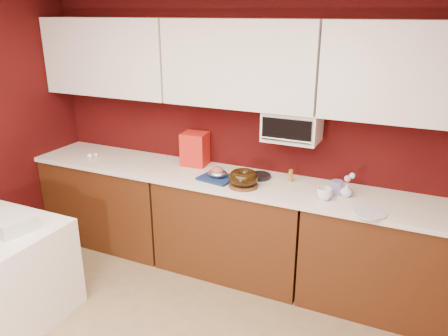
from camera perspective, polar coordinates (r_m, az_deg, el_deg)
name	(u,v)px	position (r m, az deg, el deg)	size (l,w,h in m)	color
wall_back	(247,130)	(3.92, 3.08, 4.93)	(4.00, 0.02, 2.50)	#3B0808
base_cabinet_left	(113,201)	(4.59, -14.30, -4.25)	(1.31, 0.58, 0.86)	#47230E
base_cabinet_center	(233,227)	(3.95, 1.16, -7.72)	(1.31, 0.58, 0.86)	#47230E
base_cabinet_right	(390,261)	(3.69, 20.86, -11.25)	(1.31, 0.58, 0.86)	#47230E
countertop	(233,180)	(3.76, 1.21, -1.63)	(4.00, 0.62, 0.04)	white
upper_cabinet_left	(110,57)	(4.34, -14.69, 13.86)	(1.31, 0.33, 0.70)	white
upper_cabinet_center	(241,64)	(3.66, 2.26, 13.45)	(1.31, 0.33, 0.70)	white
upper_cabinet_right	(418,73)	(3.38, 24.05, 11.27)	(1.31, 0.33, 0.70)	white
toaster_oven	(292,126)	(3.61, 8.91, 5.49)	(0.45, 0.30, 0.25)	white
toaster_oven_door	(286,130)	(3.46, 8.16, 4.91)	(0.40, 0.02, 0.18)	black
toaster_oven_handle	(285,140)	(3.47, 8.02, 3.65)	(0.02, 0.02, 0.42)	silver
cake_base	(243,185)	(3.57, 2.54, -2.28)	(0.24, 0.24, 0.02)	brown
bundt_cake	(243,178)	(3.55, 2.55, -1.25)	(0.24, 0.24, 0.10)	black
navy_towel	(218,178)	(3.73, -0.85, -1.31)	(0.29, 0.24, 0.02)	navy
foil_ham_nest	(218,173)	(3.71, -0.85, -0.67)	(0.17, 0.14, 0.06)	silver
roasted_ham	(217,170)	(3.70, -0.86, -0.31)	(0.11, 0.09, 0.07)	#A84F4C
pandoro_box	(195,149)	(4.05, -3.80, 2.51)	(0.22, 0.20, 0.31)	#AA0B1A
dark_pan	(260,176)	(3.77, 4.68, -1.05)	(0.19, 0.19, 0.03)	black
coffee_mug	(325,193)	(3.40, 13.01, -3.18)	(0.10, 0.10, 0.11)	white
blue_jar	(337,187)	(3.53, 14.51, -2.46)	(0.09, 0.09, 0.11)	navy
flower_vase	(346,190)	(3.50, 15.69, -2.74)	(0.08, 0.08, 0.11)	silver
flower_pink	(347,179)	(3.47, 15.83, -1.34)	(0.05, 0.05, 0.05)	pink
flower_blue	(352,176)	(3.47, 16.40, -0.97)	(0.05, 0.05, 0.05)	#9CD6F9
china_plate	(370,213)	(3.27, 18.51, -5.63)	(0.22, 0.22, 0.01)	silver
amber_bottle	(291,176)	(3.71, 8.70, -0.99)	(0.04, 0.04, 0.10)	olive
egg_left	(90,156)	(4.46, -17.14, 1.54)	(0.06, 0.04, 0.04)	white
egg_right	(96,155)	(4.48, -16.41, 1.66)	(0.05, 0.04, 0.04)	silver
newspaper_stack	(10,223)	(3.55, -26.11, -6.46)	(0.31, 0.26, 0.11)	silver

